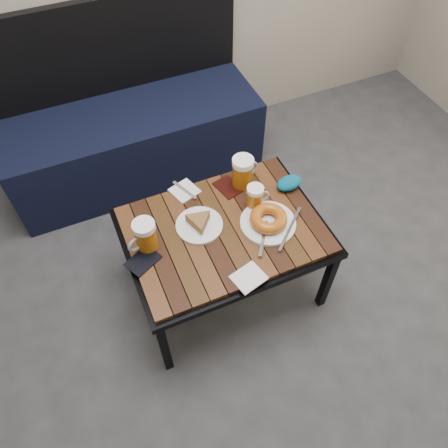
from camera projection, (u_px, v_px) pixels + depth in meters
name	position (u px, v px, depth m)	size (l,w,h in m)	color
ground	(297.00, 448.00, 1.75)	(4.00, 4.00, 0.00)	#2D2D30
bench	(133.00, 135.00, 2.49)	(1.40, 0.50, 0.95)	black
cafe_table	(224.00, 234.00, 1.86)	(0.84, 0.62, 0.47)	black
beer_mug_left	(145.00, 236.00, 1.72)	(0.14, 0.11, 0.15)	#A1570D
beer_mug_centre	(243.00, 172.00, 1.92)	(0.15, 0.11, 0.15)	#A1570D
beer_mug_right	(255.00, 197.00, 1.86)	(0.11, 0.07, 0.12)	#A1570D
plate_pie	(199.00, 223.00, 1.82)	(0.20, 0.20, 0.06)	white
plate_bagel	(268.00, 220.00, 1.82)	(0.28, 0.27, 0.07)	white
napkin_left	(185.00, 191.00, 1.95)	(0.14, 0.14, 0.01)	white
napkin_right	(249.00, 278.00, 1.68)	(0.14, 0.13, 0.01)	white
passport_navy	(143.00, 261.00, 1.73)	(0.09, 0.13, 0.01)	black
passport_burgundy	(228.00, 187.00, 1.97)	(0.09, 0.12, 0.01)	black
knit_pouch	(289.00, 183.00, 1.95)	(0.12, 0.08, 0.05)	navy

